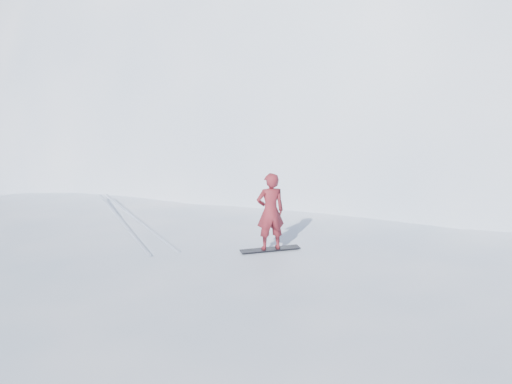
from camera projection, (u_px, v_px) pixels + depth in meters
near_ridge at (224, 325)px, 14.43m from camera, size 36.00×28.00×4.80m
summit_peak at (415, 146)px, 42.08m from camera, size 60.00×56.00×56.00m
peak_shoulder at (296, 172)px, 32.86m from camera, size 28.00×24.00×18.00m
wind_bumps at (169, 351)px, 13.14m from camera, size 16.00×14.40×1.00m
snowboard at (270, 249)px, 12.78m from camera, size 1.37×0.33×0.02m
snowboarder at (270, 211)px, 12.57m from camera, size 0.65×0.45×1.74m
board_tracks at (129, 219)px, 15.08m from camera, size 1.37×5.97×0.04m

